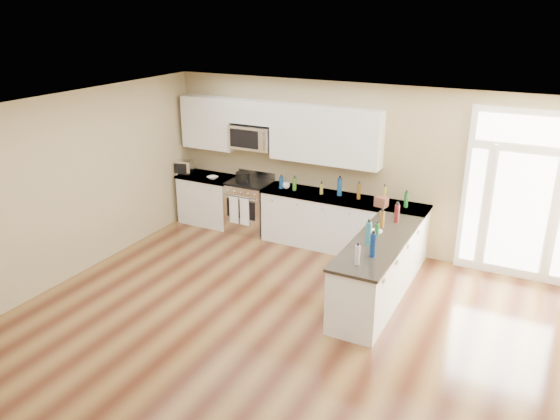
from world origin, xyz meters
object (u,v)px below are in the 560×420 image
at_px(kitchen_range, 250,206).
at_px(stockpot, 243,177).
at_px(toaster_oven, 184,167).
at_px(peninsula_cabinet, 377,273).

xyz_separation_m(kitchen_range, stockpot, (-0.09, -0.07, 0.57)).
bearing_deg(stockpot, toaster_oven, -179.69).
bearing_deg(stockpot, peninsula_cabinet, -24.75).
distance_m(kitchen_range, stockpot, 0.58).
bearing_deg(peninsula_cabinet, kitchen_range, 153.46).
bearing_deg(toaster_oven, peninsula_cabinet, -31.83).
bearing_deg(kitchen_range, toaster_oven, -176.75).
height_order(kitchen_range, stockpot, stockpot).
height_order(kitchen_range, toaster_oven, toaster_oven).
xyz_separation_m(peninsula_cabinet, toaster_oven, (-4.28, 1.37, 0.63)).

